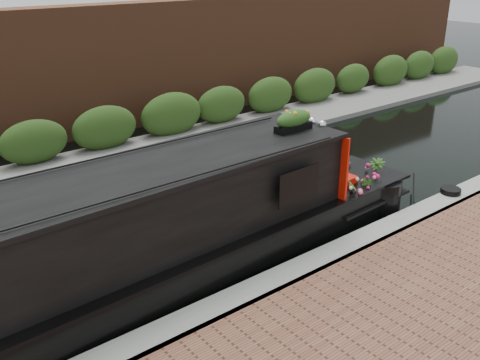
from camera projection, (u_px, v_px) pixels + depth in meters
ground at (208, 211)px, 12.13m from camera, size 80.00×80.00×0.00m
near_bank_coping at (312, 273)px, 9.75m from camera, size 40.00×0.60×0.50m
far_bank_path at (122, 160)px, 15.16m from camera, size 40.00×2.40×0.34m
far_hedge at (108, 152)px, 15.81m from camera, size 40.00×1.10×2.80m
far_brick_wall at (79, 135)px, 17.32m from camera, size 40.00×1.00×8.00m
narrowboat at (139, 247)px, 8.96m from camera, size 12.16×2.55×2.83m
rope_fender at (380, 188)px, 12.96m from camera, size 0.32×0.40×0.32m
coiled_mooring_rope at (451, 191)px, 12.42m from camera, size 0.46×0.46×0.12m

